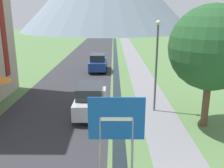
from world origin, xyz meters
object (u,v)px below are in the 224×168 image
object	(u,v)px
parked_car_near	(91,100)
parked_car_far	(98,63)
road_sign	(116,124)
tree_by_path	(212,48)
streetlamp	(157,59)

from	to	relation	value
parked_car_near	parked_car_far	bearing A→B (deg)	91.33
road_sign	tree_by_path	size ratio (longest dim) A/B	0.47
parked_car_near	streetlamp	bearing A→B (deg)	8.97
parked_car_near	parked_car_far	size ratio (longest dim) A/B	0.98
streetlamp	tree_by_path	distance (m)	3.28
tree_by_path	parked_car_near	bearing A→B (deg)	166.08
road_sign	tree_by_path	world-z (taller)	tree_by_path
parked_car_far	streetlamp	size ratio (longest dim) A/B	0.75
tree_by_path	parked_car_far	bearing A→B (deg)	115.87
parked_car_far	tree_by_path	xyz separation A→B (m)	(6.44, -13.28, 3.23)
streetlamp	tree_by_path	bearing A→B (deg)	-42.77
parked_car_near	parked_car_far	xyz separation A→B (m)	(-0.27, 11.75, 0.00)
parked_car_near	road_sign	bearing A→B (deg)	-75.61
tree_by_path	streetlamp	bearing A→B (deg)	137.23
tree_by_path	road_sign	bearing A→B (deg)	-138.81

